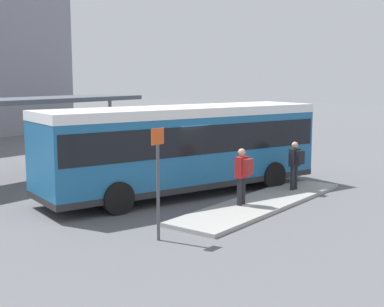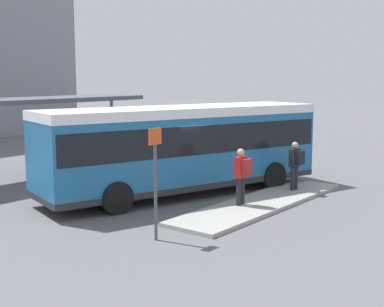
% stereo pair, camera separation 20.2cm
% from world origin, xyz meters
% --- Properties ---
extents(ground_plane, '(120.00, 120.00, 0.00)m').
position_xyz_m(ground_plane, '(0.00, 0.00, 0.00)').
color(ground_plane, '#5B5B60').
extents(curb_island, '(7.86, 1.80, 0.12)m').
position_xyz_m(curb_island, '(0.34, -2.96, 0.06)').
color(curb_island, '#9E9E99').
rests_on(curb_island, ground_plane).
extents(city_bus, '(10.37, 5.41, 3.02)m').
position_xyz_m(city_bus, '(0.01, -0.00, 1.77)').
color(city_bus, '#1E6093').
rests_on(city_bus, ground_plane).
extents(pedestrian_waiting, '(0.44, 0.46, 1.75)m').
position_xyz_m(pedestrian_waiting, '(-0.52, -2.74, 1.12)').
color(pedestrian_waiting, '#232328').
rests_on(pedestrian_waiting, curb_island).
extents(pedestrian_companion, '(0.43, 0.46, 1.68)m').
position_xyz_m(pedestrian_companion, '(2.49, -3.01, 1.09)').
color(pedestrian_companion, '#232328').
rests_on(pedestrian_companion, curb_island).
extents(bicycle_black, '(0.48, 1.68, 0.72)m').
position_xyz_m(bicycle_black, '(7.28, 2.56, 0.36)').
color(bicycle_black, black).
rests_on(bicycle_black, ground_plane).
extents(bicycle_yellow, '(0.48, 1.72, 0.75)m').
position_xyz_m(bicycle_yellow, '(7.41, 3.30, 0.37)').
color(bicycle_yellow, black).
rests_on(bicycle_yellow, ground_plane).
extents(bicycle_white, '(0.48, 1.77, 0.76)m').
position_xyz_m(bicycle_white, '(7.44, 4.04, 0.38)').
color(bicycle_white, black).
rests_on(bicycle_white, ground_plane).
extents(station_shelter, '(9.83, 2.60, 3.19)m').
position_xyz_m(station_shelter, '(-1.19, 6.66, 3.05)').
color(station_shelter, '#4C515B').
rests_on(station_shelter, ground_plane).
extents(platform_sign, '(0.44, 0.08, 2.80)m').
position_xyz_m(platform_sign, '(-4.50, -2.79, 1.56)').
color(platform_sign, '#4C4C51').
rests_on(platform_sign, ground_plane).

